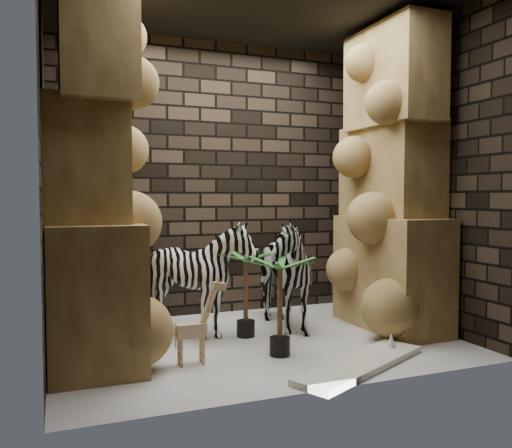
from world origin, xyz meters
name	(u,v)px	position (x,y,z in m)	size (l,w,h in m)	color
floor	(257,342)	(0.00, 0.00, 0.00)	(3.50, 3.50, 0.00)	white
ceiling	(257,1)	(0.00, 0.00, 3.00)	(3.50, 3.50, 0.00)	black
wall_back	(216,179)	(0.00, 1.25, 1.50)	(3.50, 3.50, 0.00)	black
wall_front	(327,166)	(0.00, -1.25, 1.50)	(3.50, 3.50, 0.00)	black
wall_left	(43,171)	(-1.75, 0.00, 1.50)	(3.00, 3.00, 0.00)	black
wall_right	(419,177)	(1.75, 0.00, 1.50)	(3.00, 3.00, 0.00)	black
rock_pillar_left	(92,171)	(-1.40, 0.00, 1.50)	(0.68, 1.30, 3.00)	tan
rock_pillar_right	(392,177)	(1.42, 0.00, 1.50)	(0.58, 1.25, 3.00)	tan
zebra_right	(275,264)	(0.35, 0.40, 0.64)	(0.58, 1.08, 1.28)	white
zebra_left	(200,284)	(-0.44, 0.34, 0.49)	(0.88, 1.09, 0.99)	white
giraffe_toy	(191,321)	(-0.71, -0.40, 0.34)	(0.35, 0.12, 0.68)	#D7B688
palm_front	(246,293)	(-0.04, 0.20, 0.41)	(0.36, 0.36, 0.82)	#0F5114
palm_back	(280,306)	(0.02, -0.44, 0.41)	(0.36, 0.36, 0.82)	#0F5114
surfboard	(361,364)	(0.48, -0.95, 0.03)	(1.36, 0.33, 0.05)	white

